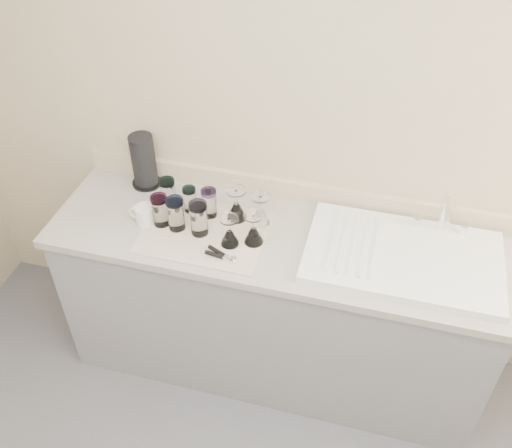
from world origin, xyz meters
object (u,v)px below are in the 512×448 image
(tumbler_magenta, at_px, (160,210))
(goblet_back_left, at_px, (236,209))
(can_opener, at_px, (222,255))
(white_mug, at_px, (144,215))
(tumbler_lavender, at_px, (199,218))
(tumbler_purple, at_px, (209,203))
(goblet_back_right, at_px, (260,214))
(tumbler_cyan, at_px, (190,199))
(tumbler_blue, at_px, (176,214))
(goblet_front_right, at_px, (254,233))
(paper_towel_roll, at_px, (144,161))
(goblet_front_left, at_px, (230,235))
(tumbler_teal, at_px, (168,193))
(sink_unit, at_px, (404,256))

(tumbler_magenta, relative_size, goblet_back_left, 0.94)
(can_opener, xyz_separation_m, white_mug, (-0.41, 0.13, 0.03))
(tumbler_lavender, distance_m, goblet_back_left, 0.19)
(tumbler_purple, height_order, goblet_back_right, goblet_back_right)
(goblet_back_left, bearing_deg, white_mug, -161.73)
(tumbler_cyan, bearing_deg, goblet_back_left, 0.30)
(tumbler_cyan, height_order, can_opener, tumbler_cyan)
(tumbler_blue, relative_size, goblet_back_right, 1.04)
(tumbler_purple, height_order, goblet_front_right, goblet_front_right)
(can_opener, relative_size, paper_towel_roll, 0.55)
(tumbler_cyan, height_order, tumbler_magenta, tumbler_magenta)
(tumbler_cyan, distance_m, tumbler_lavender, 0.17)
(tumbler_blue, distance_m, goblet_front_left, 0.27)
(goblet_front_left, distance_m, can_opener, 0.10)
(goblet_back_left, height_order, goblet_front_left, goblet_back_left)
(goblet_back_right, distance_m, goblet_front_left, 0.19)
(tumbler_purple, bearing_deg, goblet_front_right, -26.67)
(tumbler_teal, relative_size, can_opener, 0.99)
(tumbler_purple, height_order, goblet_front_left, goblet_front_left)
(sink_unit, relative_size, can_opener, 5.53)
(can_opener, bearing_deg, tumbler_purple, 118.54)
(sink_unit, bearing_deg, tumbler_blue, -176.22)
(tumbler_teal, relative_size, tumbler_blue, 0.92)
(tumbler_blue, distance_m, paper_towel_roll, 0.39)
(goblet_front_left, bearing_deg, goblet_back_right, 61.58)
(goblet_front_left, distance_m, paper_towel_roll, 0.62)
(tumbler_teal, relative_size, paper_towel_roll, 0.54)
(tumbler_lavender, relative_size, white_mug, 1.31)
(sink_unit, relative_size, tumbler_cyan, 6.53)
(goblet_front_right, xyz_separation_m, paper_towel_roll, (-0.62, 0.28, 0.07))
(tumbler_cyan, distance_m, paper_towel_roll, 0.32)
(tumbler_lavender, bearing_deg, goblet_back_right, 29.19)
(sink_unit, height_order, tumbler_blue, sink_unit)
(goblet_front_right, height_order, white_mug, goblet_front_right)
(tumbler_purple, relative_size, goblet_back_right, 0.93)
(tumbler_lavender, xyz_separation_m, paper_towel_roll, (-0.38, 0.28, 0.04))
(tumbler_teal, distance_m, tumbler_lavender, 0.25)
(can_opener, bearing_deg, tumbler_teal, 142.03)
(tumbler_cyan, height_order, goblet_back_right, goblet_back_right)
(tumbler_blue, xyz_separation_m, goblet_back_left, (0.24, 0.13, -0.03))
(goblet_front_right, bearing_deg, can_opener, -129.38)
(sink_unit, distance_m, tumbler_cyan, 0.98)
(tumbler_cyan, distance_m, white_mug, 0.22)
(tumbler_lavender, bearing_deg, paper_towel_roll, 143.17)
(can_opener, height_order, white_mug, white_mug)
(tumbler_blue, distance_m, white_mug, 0.16)
(tumbler_teal, bearing_deg, tumbler_purple, -4.77)
(tumbler_blue, height_order, goblet_back_right, tumbler_blue)
(goblet_front_right, bearing_deg, goblet_back_left, 131.12)
(tumbler_cyan, height_order, paper_towel_roll, paper_towel_roll)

